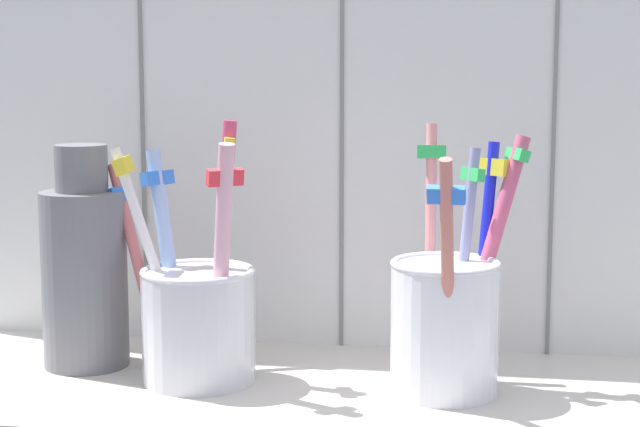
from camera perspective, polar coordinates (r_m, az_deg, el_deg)
counter_slab at (r=74.44cm, az=-0.04°, el=-10.04°), size 64.00×22.00×2.00cm
tile_wall_back at (r=82.62cm, az=1.30°, el=6.94°), size 64.00×2.20×45.00cm
toothbrush_cup_left at (r=75.10cm, az=-6.57°, el=-5.24°), size 11.93×11.68×18.28cm
toothbrush_cup_right at (r=72.36cm, az=6.88°, el=-5.49°), size 9.39×12.63×17.98cm
ceramic_vase at (r=79.42cm, az=-12.59°, el=-2.96°), size 6.24×6.24×16.37cm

